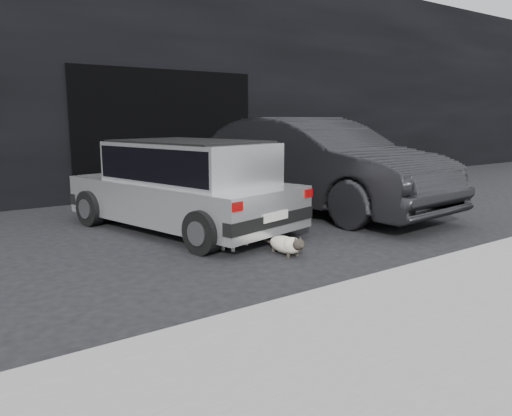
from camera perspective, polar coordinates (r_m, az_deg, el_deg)
ground at (r=6.88m, az=-2.70°, el=-3.39°), size 80.00×80.00×0.00m
building_facade at (r=12.53m, az=-14.33°, el=13.96°), size 34.00×4.00×5.00m
garage_opening at (r=10.67m, az=-10.03°, el=8.37°), size 4.00×0.10×2.60m
curb at (r=5.74m, az=20.57°, el=-6.19°), size 18.00×0.25×0.12m
silver_hatchback at (r=7.30m, az=-8.05°, el=3.03°), size 2.38×3.82×1.31m
second_car at (r=8.85m, az=6.71°, el=4.97°), size 2.19×5.11×1.64m
cat_siamese at (r=6.01m, az=3.61°, el=-4.22°), size 0.28×0.78×0.27m
cat_white at (r=6.35m, az=-2.25°, el=-2.72°), size 0.77×0.54×0.41m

